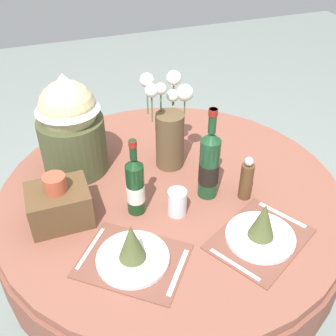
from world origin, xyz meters
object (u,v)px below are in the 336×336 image
object	(u,v)px
dining_table	(171,214)
gift_tub_back_left	(70,121)
woven_basket_side_left	(59,204)
place_setting_right	(262,229)
pepper_mill	(246,179)
tumbler_near_left	(177,202)
flower_vase	(170,128)
place_setting_left	(132,251)
wine_bottle_centre	(209,165)
wine_bottle_left	(135,186)

from	to	relation	value
dining_table	gift_tub_back_left	bearing A→B (deg)	140.77
dining_table	woven_basket_side_left	xyz separation A→B (m)	(-0.43, -0.03, 0.21)
place_setting_right	pepper_mill	bearing A→B (deg)	75.49
dining_table	woven_basket_side_left	world-z (taller)	woven_basket_side_left
tumbler_near_left	pepper_mill	distance (m)	0.28
place_setting_right	tumbler_near_left	distance (m)	0.31
pepper_mill	tumbler_near_left	bearing A→B (deg)	179.47
flower_vase	woven_basket_side_left	xyz separation A→B (m)	(-0.49, -0.20, -0.10)
place_setting_left	place_setting_right	distance (m)	0.44
dining_table	gift_tub_back_left	distance (m)	0.56
place_setting_left	woven_basket_side_left	size ratio (longest dim) A/B	1.99
dining_table	tumbler_near_left	distance (m)	0.23
wine_bottle_centre	place_setting_right	bearing A→B (deg)	-75.70
place_setting_left	place_setting_right	world-z (taller)	same
dining_table	place_setting_left	size ratio (longest dim) A/B	3.25
wine_bottle_centre	woven_basket_side_left	xyz separation A→B (m)	(-0.56, 0.05, -0.07)
wine_bottle_centre	gift_tub_back_left	distance (m)	0.58
dining_table	flower_vase	size ratio (longest dim) A/B	3.34
place_setting_right	woven_basket_side_left	xyz separation A→B (m)	(-0.63, 0.33, 0.03)
gift_tub_back_left	woven_basket_side_left	distance (m)	0.35
tumbler_near_left	gift_tub_back_left	bearing A→B (deg)	126.55
dining_table	wine_bottle_centre	xyz separation A→B (m)	(0.12, -0.08, 0.28)
dining_table	pepper_mill	world-z (taller)	pepper_mill
place_setting_left	pepper_mill	xyz separation A→B (m)	(0.50, 0.16, 0.04)
wine_bottle_centre	woven_basket_side_left	bearing A→B (deg)	175.09
dining_table	place_setting_right	distance (m)	0.45
place_setting_right	woven_basket_side_left	world-z (taller)	woven_basket_side_left
dining_table	wine_bottle_centre	world-z (taller)	wine_bottle_centre
place_setting_right	place_setting_left	bearing A→B (deg)	172.69
dining_table	wine_bottle_left	size ratio (longest dim) A/B	4.46
wine_bottle_left	wine_bottle_centre	world-z (taller)	wine_bottle_centre
pepper_mill	woven_basket_side_left	world-z (taller)	woven_basket_side_left
flower_vase	woven_basket_side_left	bearing A→B (deg)	-158.20
dining_table	gift_tub_back_left	xyz separation A→B (m)	(-0.33, 0.27, 0.36)
place_setting_right	gift_tub_back_left	world-z (taller)	gift_tub_back_left
place_setting_left	flower_vase	size ratio (longest dim) A/B	1.03
flower_vase	wine_bottle_centre	size ratio (longest dim) A/B	1.10
place_setting_left	wine_bottle_left	world-z (taller)	wine_bottle_left
dining_table	tumbler_near_left	size ratio (longest dim) A/B	13.55
place_setting_right	woven_basket_side_left	distance (m)	0.71
place_setting_left	woven_basket_side_left	distance (m)	0.34
flower_vase	wine_bottle_left	size ratio (longest dim) A/B	1.34
place_setting_right	wine_bottle_left	world-z (taller)	wine_bottle_left
place_setting_left	flower_vase	bearing A→B (deg)	57.61
flower_vase	wine_bottle_centre	xyz separation A→B (m)	(0.07, -0.24, -0.03)
tumbler_near_left	place_setting_left	bearing A→B (deg)	-142.69
place_setting_right	woven_basket_side_left	bearing A→B (deg)	152.26
flower_vase	wine_bottle_left	bearing A→B (deg)	-132.25
flower_vase	woven_basket_side_left	distance (m)	0.54
wine_bottle_centre	woven_basket_side_left	size ratio (longest dim) A/B	1.75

